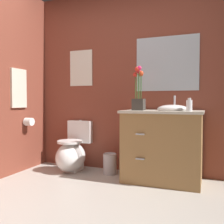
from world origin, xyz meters
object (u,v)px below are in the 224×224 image
(vanity_cabinet, at_px, (162,145))
(toilet_paper_roll, at_px, (29,122))
(soap_bottle, at_px, (189,105))
(wall_mirror, at_px, (167,64))
(trash_bin, at_px, (110,164))
(wall_poster, at_px, (81,68))
(flower_vase, at_px, (139,95))
(hanging_towel, at_px, (19,88))
(toilet, at_px, (72,153))

(vanity_cabinet, bearing_deg, toilet_paper_roll, -174.66)
(soap_bottle, bearing_deg, wall_mirror, 127.21)
(trash_bin, distance_m, wall_mirror, 1.51)
(soap_bottle, distance_m, wall_poster, 1.70)
(toilet_paper_roll, bearing_deg, wall_mirror, 14.33)
(toilet_paper_roll, bearing_deg, flower_vase, 4.50)
(vanity_cabinet, height_order, soap_bottle, vanity_cabinet)
(flower_vase, bearing_deg, vanity_cabinet, 9.86)
(wall_mirror, distance_m, hanging_towel, 1.99)
(toilet, xyz_separation_m, wall_mirror, (1.24, 0.27, 1.21))
(soap_bottle, xyz_separation_m, trash_bin, (-1.02, 0.19, -0.78))
(wall_poster, height_order, toilet_paper_roll, wall_poster)
(vanity_cabinet, height_order, hanging_towel, hanging_towel)
(trash_bin, bearing_deg, toilet, -175.26)
(soap_bottle, height_order, hanging_towel, hanging_towel)
(trash_bin, xyz_separation_m, hanging_towel, (-1.17, -0.37, 1.00))
(trash_bin, relative_size, hanging_towel, 0.52)
(toilet, relative_size, vanity_cabinet, 0.67)
(flower_vase, relative_size, hanging_towel, 1.02)
(flower_vase, height_order, wall_mirror, wall_mirror)
(toilet, bearing_deg, trash_bin, 4.74)
(vanity_cabinet, bearing_deg, flower_vase, -170.14)
(wall_poster, height_order, wall_mirror, wall_mirror)
(soap_bottle, bearing_deg, trash_bin, 169.27)
(soap_bottle, distance_m, toilet_paper_roll, 2.15)
(vanity_cabinet, height_order, wall_poster, wall_poster)
(toilet_paper_roll, bearing_deg, hanging_towel, -112.83)
(flower_vase, xyz_separation_m, soap_bottle, (0.59, -0.07, -0.12))
(toilet, height_order, wall_poster, wall_poster)
(flower_vase, relative_size, wall_mirror, 0.67)
(soap_bottle, relative_size, toilet_paper_roll, 1.33)
(toilet, xyz_separation_m, toilet_paper_roll, (-0.57, -0.20, 0.44))
(toilet, relative_size, wall_mirror, 0.86)
(flower_vase, xyz_separation_m, toilet_paper_roll, (-1.54, -0.12, -0.36))
(flower_vase, distance_m, toilet_paper_roll, 1.58)
(flower_vase, relative_size, wall_poster, 1.03)
(toilet, relative_size, flower_vase, 1.30)
(soap_bottle, distance_m, hanging_towel, 2.20)
(toilet, relative_size, trash_bin, 2.54)
(wall_mirror, relative_size, hanging_towel, 1.54)
(soap_bottle, xyz_separation_m, hanging_towel, (-2.19, -0.18, 0.22))
(hanging_towel, bearing_deg, wall_mirror, 17.63)
(wall_mirror, bearing_deg, hanging_towel, -162.37)
(toilet, relative_size, soap_bottle, 4.70)
(vanity_cabinet, bearing_deg, trash_bin, 174.21)
(wall_mirror, bearing_deg, soap_bottle, -52.79)
(wall_poster, bearing_deg, hanging_towel, -136.51)
(toilet_paper_roll, bearing_deg, trash_bin, 12.23)
(flower_vase, bearing_deg, toilet_paper_roll, -175.50)
(flower_vase, xyz_separation_m, wall_mirror, (0.28, 0.34, 0.41))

